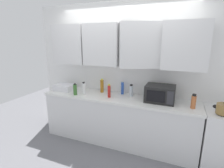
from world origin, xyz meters
The scene contains 13 objects.
ground_plane centered at (0.00, -1.00, 0.00)m, with size 8.00×8.00×0.00m, color slate.
wall_back_with_cabinets centered at (0.00, -0.07, 1.58)m, with size 3.72×0.58×2.60m.
counter_run centered at (0.00, -0.30, 0.45)m, with size 2.85×0.63×0.90m.
kettle centered at (1.64, -0.46, 0.98)m, with size 0.20×0.20×0.18m.
microwave centered at (0.75, -0.25, 1.04)m, with size 0.48×0.37×0.28m.
dish_rack centered at (-1.17, -0.30, 0.96)m, with size 0.38×0.30×0.12m, color silver.
bottle_spice_jar centered at (1.26, -0.37, 1.01)m, with size 0.07×0.07×0.23m.
bottle_blue_cleaner centered at (0.03, -0.10, 1.02)m, with size 0.05×0.05×0.25m.
bottle_red_sauce centered at (-0.13, -0.37, 1.02)m, with size 0.05×0.05×0.24m.
bottle_amber_vinegar centered at (-0.39, -0.14, 1.03)m, with size 0.07×0.07×0.27m.
bottle_white_jar centered at (-0.66, -0.38, 1.01)m, with size 0.07×0.07×0.24m.
bottle_clear_tall centered at (0.22, -0.16, 1.01)m, with size 0.07×0.07×0.22m.
bottle_green_oil centered at (-0.78, -0.49, 1.00)m, with size 0.07×0.07×0.22m.
Camera 1 is at (1.03, -3.09, 1.91)m, focal length 27.37 mm.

